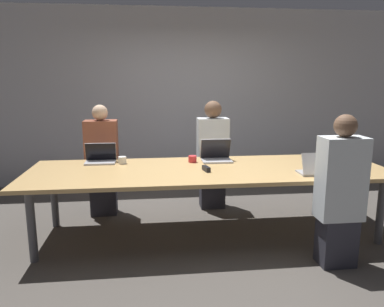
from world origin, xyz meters
TOP-DOWN VIEW (x-y plane):
  - ground_plane at (0.00, 0.00)m, footprint 24.00×24.00m
  - curtain_wall at (0.00, 2.21)m, footprint 12.00×0.06m
  - conference_table at (0.00, 0.00)m, footprint 3.85×1.23m
  - laptop_far_center at (0.15, 0.38)m, footprint 0.35×0.27m
  - person_far_center at (0.19, 0.90)m, footprint 0.40×0.24m
  - cup_far_center at (-0.14, 0.33)m, footprint 0.09×0.09m
  - laptop_near_right at (1.05, -0.38)m, footprint 0.36×0.23m
  - person_near_right at (1.08, -0.81)m, footprint 0.40×0.24m
  - bottle_near_right at (1.34, -0.29)m, footprint 0.08×0.08m
  - laptop_far_left at (-1.20, 0.43)m, footprint 0.35×0.22m
  - person_far_left at (-1.23, 0.80)m, footprint 0.40×0.24m
  - cup_far_left at (-0.94, 0.35)m, footprint 0.09×0.09m
  - stapler at (-0.04, -0.11)m, footprint 0.07×0.16m

SIDE VIEW (x-z plane):
  - ground_plane at x=0.00m, z-range 0.00..0.00m
  - person_far_left at x=-1.23m, z-range -0.02..1.37m
  - person_near_right at x=1.08m, z-range -0.02..1.38m
  - person_far_center at x=0.19m, z-range -0.02..1.41m
  - conference_table at x=0.00m, z-range 0.32..1.08m
  - stapler at x=-0.04m, z-range 0.75..0.80m
  - cup_far_center at x=-0.14m, z-range 0.75..0.83m
  - cup_far_left at x=-0.94m, z-range 0.75..0.84m
  - laptop_far_left at x=-1.20m, z-range 0.71..0.93m
  - laptop_near_right at x=1.05m, z-range 0.71..0.93m
  - laptop_far_center at x=0.15m, z-range 0.70..0.96m
  - bottle_near_right at x=1.34m, z-range 0.74..0.99m
  - curtain_wall at x=0.00m, z-range 0.00..2.80m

